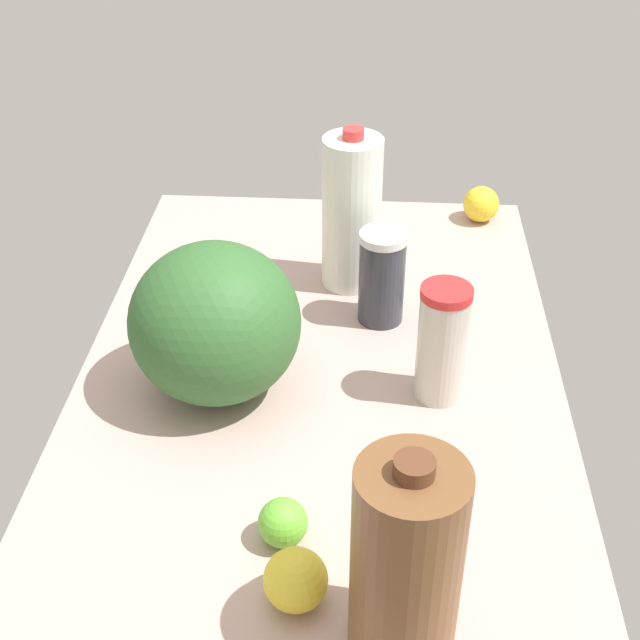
% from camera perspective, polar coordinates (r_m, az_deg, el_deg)
% --- Properties ---
extents(countertop, '(1.20, 0.76, 0.03)m').
position_cam_1_polar(countertop, '(1.42, 0.00, -3.82)').
color(countertop, '#B89790').
rests_on(countertop, ground).
extents(chocolate_milk_jug, '(0.12, 0.12, 0.27)m').
position_cam_1_polar(chocolate_milk_jug, '(0.97, 5.56, -15.19)').
color(chocolate_milk_jug, brown).
rests_on(chocolate_milk_jug, countertop).
extents(watermelon, '(0.26, 0.26, 0.24)m').
position_cam_1_polar(watermelon, '(1.32, -6.73, -0.19)').
color(watermelon, '#30602D').
rests_on(watermelon, countertop).
extents(milk_jug, '(0.10, 0.10, 0.30)m').
position_cam_1_polar(milk_jug, '(1.57, 2.03, 6.86)').
color(milk_jug, white).
rests_on(milk_jug, countertop).
extents(tumbler_cup, '(0.08, 0.08, 0.19)m').
position_cam_1_polar(tumbler_cup, '(1.32, 7.81, -1.47)').
color(tumbler_cup, beige).
rests_on(tumbler_cup, countertop).
extents(shaker_bottle, '(0.08, 0.08, 0.17)m').
position_cam_1_polar(shaker_bottle, '(1.49, 3.98, 2.78)').
color(shaker_bottle, '#2F303A').
rests_on(shaker_bottle, countertop).
extents(lime_near_front, '(0.06, 0.06, 0.06)m').
position_cam_1_polar(lime_near_front, '(1.14, -2.39, -12.83)').
color(lime_near_front, '#61B834').
rests_on(lime_near_front, countertop).
extents(lemon_beside_bowl, '(0.07, 0.07, 0.07)m').
position_cam_1_polar(lemon_beside_bowl, '(1.85, 10.27, 7.31)').
color(lemon_beside_bowl, yellow).
rests_on(lemon_beside_bowl, countertop).
extents(lemon_far_back, '(0.08, 0.08, 0.08)m').
position_cam_1_polar(lemon_far_back, '(1.61, -7.47, 3.18)').
color(lemon_far_back, yellow).
rests_on(lemon_far_back, countertop).
extents(lemon_by_jug, '(0.08, 0.08, 0.08)m').
position_cam_1_polar(lemon_by_jug, '(1.07, -1.77, -16.28)').
color(lemon_by_jug, yellow).
rests_on(lemon_by_jug, countertop).
extents(lime_loose, '(0.06, 0.06, 0.06)m').
position_cam_1_polar(lime_loose, '(1.55, 8.36, 1.40)').
color(lime_loose, '#6EAA3E').
rests_on(lime_loose, countertop).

